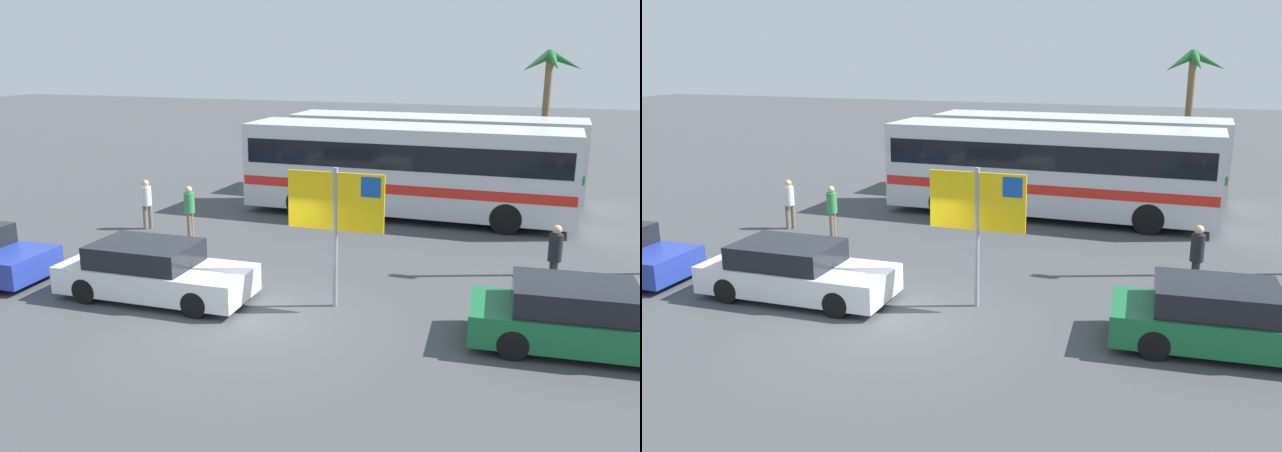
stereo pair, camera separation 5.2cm
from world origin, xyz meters
TOP-DOWN VIEW (x-y plane):
  - ground at (0.00, 0.00)m, footprint 120.00×120.00m
  - bus_front_coach at (1.21, 10.29)m, footprint 11.22×2.66m
  - bus_rear_coach at (1.50, 13.96)m, footprint 11.22×2.66m
  - ferry_sign at (1.57, 1.47)m, footprint 2.20×0.11m
  - car_green at (6.77, 0.92)m, footprint 4.58×2.16m
  - car_white at (-2.66, 0.56)m, footprint 4.59×1.92m
  - pedestrian_by_bus at (-6.37, 5.88)m, footprint 0.32×0.32m
  - pedestrian_crossing_lot at (6.18, 3.95)m, footprint 0.32×0.32m
  - pedestrian_near_sign at (-4.52, 5.42)m, footprint 0.32×0.32m
  - palm_tree_seaside at (5.42, 19.55)m, footprint 2.74×2.90m

SIDE VIEW (x-z plane):
  - ground at x=0.00m, z-range 0.00..0.00m
  - car_green at x=6.77m, z-range -0.03..1.30m
  - car_white at x=-2.66m, z-range -0.03..1.30m
  - pedestrian_by_bus at x=-6.37m, z-range 0.14..1.76m
  - pedestrian_near_sign at x=-4.52m, z-range 0.14..1.77m
  - pedestrian_crossing_lot at x=6.18m, z-range 0.15..1.86m
  - bus_front_coach at x=1.21m, z-range 0.20..3.37m
  - bus_rear_coach at x=1.50m, z-range 0.20..3.37m
  - ferry_sign at x=1.57m, z-range 0.73..3.93m
  - palm_tree_seaside at x=5.42m, z-range 1.63..7.33m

